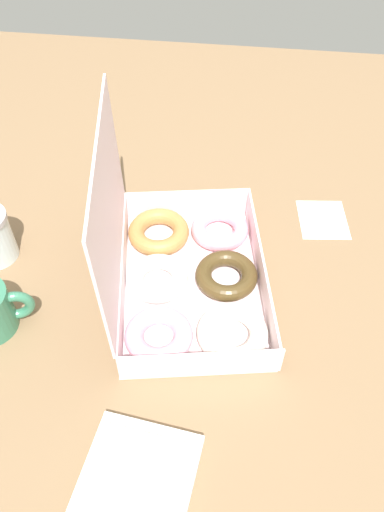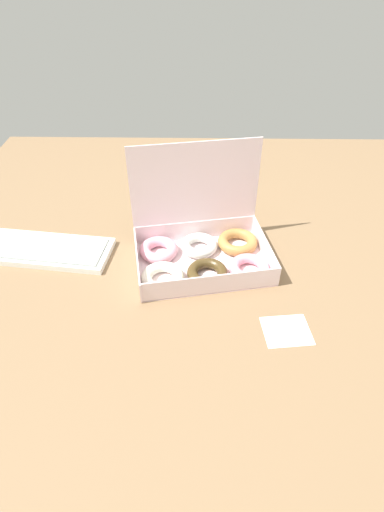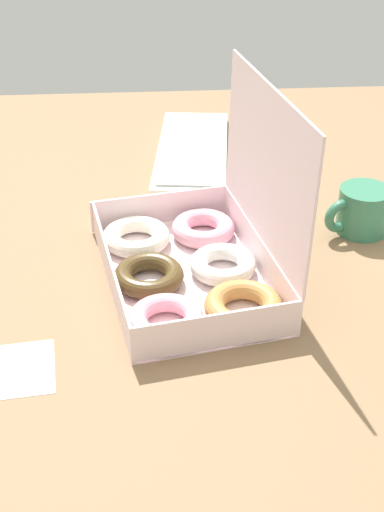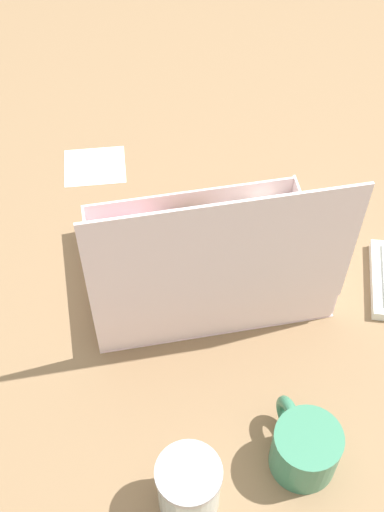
# 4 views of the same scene
# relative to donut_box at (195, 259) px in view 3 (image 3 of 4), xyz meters

# --- Properties ---
(ground_plane) EXTENTS (1.80, 1.80, 0.02)m
(ground_plane) POSITION_rel_donut_box_xyz_m (0.03, -0.05, -0.05)
(ground_plane) COLOR olive
(donut_box) EXTENTS (0.40, 0.32, 0.31)m
(donut_box) POSITION_rel_donut_box_xyz_m (0.00, 0.00, 0.00)
(donut_box) COLOR white
(donut_box) RESTS_ON ground_plane
(keyboard) EXTENTS (0.41, 0.19, 0.02)m
(keyboard) POSITION_rel_donut_box_xyz_m (-0.46, 0.03, -0.03)
(keyboard) COLOR white
(keyboard) RESTS_ON ground_plane
(coffee_mug) EXTENTS (0.09, 0.12, 0.08)m
(coffee_mug) POSITION_rel_donut_box_xyz_m (-0.13, 0.30, 0.01)
(coffee_mug) COLOR #37795A
(coffee_mug) RESTS_ON ground_plane
(paper_napkin) EXTENTS (0.12, 0.11, 0.00)m
(paper_napkin) POSITION_rel_donut_box_xyz_m (0.20, -0.25, -0.04)
(paper_napkin) COLOR white
(paper_napkin) RESTS_ON ground_plane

